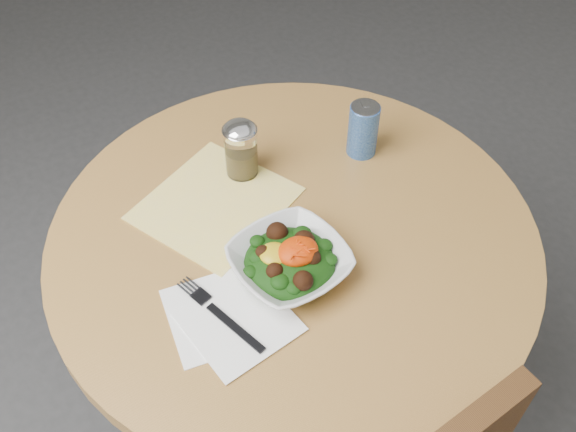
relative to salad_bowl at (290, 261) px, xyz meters
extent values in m
plane|color=#313134|center=(0.05, 0.08, -0.78)|extent=(6.00, 6.00, 0.00)
cylinder|color=black|center=(0.05, 0.08, -0.76)|extent=(0.52, 0.52, 0.03)
cylinder|color=black|center=(0.05, 0.08, -0.42)|extent=(0.10, 0.10, 0.71)
cylinder|color=#B38440|center=(0.05, 0.08, -0.05)|extent=(0.90, 0.90, 0.04)
cube|color=yellow|center=(-0.04, 0.21, -0.03)|extent=(0.34, 0.33, 0.00)
cube|color=white|center=(-0.15, -0.02, -0.03)|extent=(0.18, 0.18, 0.00)
cube|color=white|center=(-0.12, -0.05, -0.02)|extent=(0.18, 0.18, 0.00)
imported|color=silver|center=(0.00, 0.00, 0.00)|extent=(0.21, 0.21, 0.05)
ellipsoid|color=black|center=(0.00, 0.00, 0.00)|extent=(0.16, 0.16, 0.06)
ellipsoid|color=gold|center=(-0.02, 0.01, 0.02)|extent=(0.05, 0.05, 0.02)
ellipsoid|color=red|center=(0.01, 0.00, 0.02)|extent=(0.07, 0.06, 0.03)
cube|color=black|center=(-0.14, -0.06, -0.02)|extent=(0.05, 0.12, 0.00)
cube|color=black|center=(-0.16, 0.04, -0.02)|extent=(0.04, 0.07, 0.00)
cylinder|color=silver|center=(0.04, 0.26, 0.02)|extent=(0.06, 0.06, 0.10)
cylinder|color=olive|center=(0.04, 0.26, 0.00)|extent=(0.05, 0.05, 0.05)
cylinder|color=silver|center=(0.04, 0.26, 0.08)|extent=(0.07, 0.07, 0.01)
ellipsoid|color=silver|center=(0.04, 0.26, 0.08)|extent=(0.06, 0.06, 0.03)
cylinder|color=navy|center=(0.28, 0.20, 0.03)|extent=(0.06, 0.06, 0.11)
cylinder|color=#B3B4BB|center=(0.28, 0.20, 0.09)|extent=(0.06, 0.06, 0.00)
cube|color=#B3B4BB|center=(0.28, 0.20, 0.09)|extent=(0.02, 0.02, 0.00)
camera|label=1|loc=(-0.34, -0.59, 0.86)|focal=40.00mm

